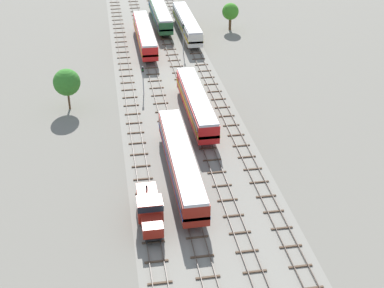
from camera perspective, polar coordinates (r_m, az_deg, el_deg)
name	(u,v)px	position (r m, az deg, el deg)	size (l,w,h in m)	color
ground_plane	(168,79)	(94.71, -2.56, 6.77)	(480.00, 480.00, 0.00)	slate
ballast_bed	(168,79)	(94.71, -2.56, 6.77)	(17.85, 176.00, 0.01)	gray
track_far_left	(127,79)	(95.08, -6.81, 6.77)	(2.40, 126.00, 0.29)	#47382D
track_left	(154,77)	(95.35, -4.02, 6.98)	(2.40, 126.00, 0.29)	#47382D
track_centre_left	(180,75)	(95.84, -1.25, 7.17)	(2.40, 126.00, 0.29)	#47382D
track_centre	(206,74)	(96.56, 1.48, 7.35)	(2.40, 126.00, 0.29)	#47382D
shunter_loco_far_left_nearest	(150,208)	(58.97, -4.46, -6.72)	(2.74, 8.46, 3.10)	maroon
passenger_coach_left_near	(181,161)	(65.68, -1.16, -1.79)	(2.96, 22.00, 3.80)	maroon
diesel_railcar_centre_left_mid	(196,102)	(80.10, 0.44, 4.36)	(2.96, 20.50, 3.80)	red
passenger_coach_left_midfar	(145,34)	(109.34, -4.96, 11.36)	(2.96, 22.00, 3.80)	red
passenger_coach_centre_far	(187,23)	(115.73, -0.55, 12.52)	(2.96, 22.00, 3.80)	beige
passenger_coach_centre_left_farther	(160,13)	(123.01, -3.36, 13.52)	(2.96, 22.00, 3.80)	#286638
signal_post_nearest	(183,35)	(105.35, -0.92, 11.34)	(0.28, 0.47, 5.77)	gray
signal_post_near	(143,77)	(87.98, -5.14, 7.02)	(0.28, 0.47, 4.85)	gray
lineside_tree_0	(67,82)	(84.34, -12.95, 6.30)	(4.08, 4.08, 6.48)	#4C331E
lineside_tree_1	(230,12)	(119.07, 4.04, 13.62)	(3.51, 3.51, 5.76)	#4C331E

